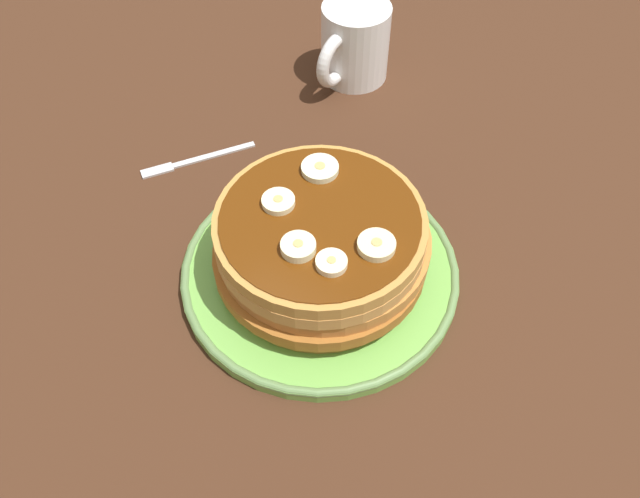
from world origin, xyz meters
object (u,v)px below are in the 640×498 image
(banana_slice_4, at_px, (278,202))
(coffee_mug, at_px, (353,43))
(banana_slice_0, at_px, (320,169))
(banana_slice_2, at_px, (331,263))
(banana_slice_1, at_px, (379,242))
(pancake_stack, at_px, (322,242))
(fork, at_px, (192,160))
(banana_slice_3, at_px, (298,247))
(plate, at_px, (320,271))

(banana_slice_4, height_order, coffee_mug, coffee_mug)
(banana_slice_0, xyz_separation_m, banana_slice_2, (0.08, 0.07, 0.00))
(banana_slice_1, xyz_separation_m, banana_slice_2, (0.04, -0.02, -0.00))
(pancake_stack, distance_m, banana_slice_0, 0.07)
(pancake_stack, relative_size, fork, 1.74)
(pancake_stack, xyz_separation_m, banana_slice_4, (0.01, -0.04, 0.04))
(banana_slice_1, relative_size, coffee_mug, 0.27)
(banana_slice_1, bearing_deg, banana_slice_4, -83.14)
(pancake_stack, bearing_deg, banana_slice_1, 91.50)
(pancake_stack, relative_size, banana_slice_3, 6.68)
(pancake_stack, xyz_separation_m, banana_slice_2, (0.04, 0.04, 0.04))
(pancake_stack, bearing_deg, banana_slice_4, -75.63)
(banana_slice_1, distance_m, banana_slice_4, 0.10)
(plate, bearing_deg, coffee_mug, -152.63)
(pancake_stack, distance_m, banana_slice_2, 0.07)
(banana_slice_1, distance_m, banana_slice_2, 0.05)
(fork, bearing_deg, banana_slice_0, 90.12)
(banana_slice_1, bearing_deg, pancake_stack, -88.50)
(banana_slice_2, height_order, coffee_mug, coffee_mug)
(banana_slice_0, height_order, banana_slice_4, same)
(pancake_stack, height_order, banana_slice_3, banana_slice_3)
(banana_slice_4, bearing_deg, banana_slice_3, 54.53)
(banana_slice_1, bearing_deg, fork, -99.11)
(banana_slice_1, height_order, banana_slice_2, same)
(banana_slice_0, relative_size, banana_slice_3, 1.16)
(banana_slice_3, relative_size, coffee_mug, 0.25)
(banana_slice_3, bearing_deg, banana_slice_0, -156.24)
(banana_slice_0, distance_m, banana_slice_4, 0.05)
(banana_slice_3, relative_size, fork, 0.26)
(coffee_mug, bearing_deg, banana_slice_3, 25.19)
(plate, xyz_separation_m, banana_slice_1, (-0.00, 0.06, 0.08))
(plate, relative_size, banana_slice_2, 10.03)
(coffee_mug, bearing_deg, fork, -15.02)
(banana_slice_2, distance_m, banana_slice_4, 0.08)
(banana_slice_0, xyz_separation_m, banana_slice_4, (0.05, -0.01, -0.00))
(banana_slice_4, distance_m, coffee_mug, 0.31)
(fork, bearing_deg, banana_slice_4, 72.12)
(banana_slice_0, distance_m, banana_slice_3, 0.09)
(banana_slice_4, bearing_deg, banana_slice_2, 69.03)
(banana_slice_3, height_order, coffee_mug, same)
(banana_slice_1, distance_m, coffee_mug, 0.34)
(banana_slice_4, bearing_deg, pancake_stack, 104.37)
(plate, bearing_deg, banana_slice_3, 7.40)
(banana_slice_2, bearing_deg, banana_slice_0, -140.30)
(coffee_mug, relative_size, fork, 1.03)
(banana_slice_2, distance_m, fork, 0.27)
(plate, bearing_deg, banana_slice_4, -79.91)
(banana_slice_0, relative_size, banana_slice_2, 1.31)
(pancake_stack, relative_size, banana_slice_2, 7.55)
(banana_slice_1, xyz_separation_m, coffee_mug, (-0.27, -0.20, -0.04))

